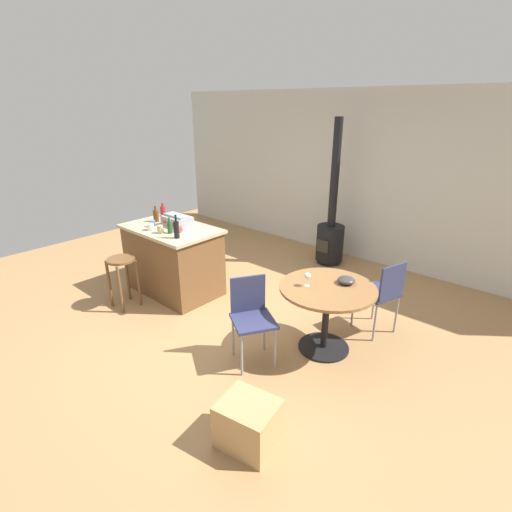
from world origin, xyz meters
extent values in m
plane|color=#A37A4C|center=(0.00, 0.00, 0.00)|extent=(8.80, 8.80, 0.00)
cube|color=beige|center=(0.00, 3.04, 1.35)|extent=(8.00, 0.10, 2.70)
cube|color=brown|center=(-1.15, 0.14, 0.44)|extent=(1.26, 0.77, 0.89)
cube|color=tan|center=(-1.15, 0.14, 0.91)|extent=(1.32, 0.83, 0.04)
cylinder|color=brown|center=(-1.14, -0.43, 0.32)|extent=(0.04, 0.04, 0.63)
cylinder|color=brown|center=(-1.40, -0.43, 0.32)|extent=(0.04, 0.04, 0.63)
cylinder|color=brown|center=(-1.40, -0.69, 0.32)|extent=(0.04, 0.04, 0.63)
cylinder|color=brown|center=(-1.14, -0.69, 0.32)|extent=(0.04, 0.04, 0.63)
cylinder|color=brown|center=(-1.27, -0.56, 0.65)|extent=(0.35, 0.35, 0.03)
cylinder|color=black|center=(1.17, 0.34, 0.01)|extent=(0.54, 0.54, 0.02)
cylinder|color=black|center=(1.17, 0.34, 0.35)|extent=(0.07, 0.07, 0.71)
cylinder|color=olive|center=(1.17, 0.34, 0.72)|extent=(0.99, 0.99, 0.03)
cube|color=navy|center=(1.40, 1.04, 0.48)|extent=(0.50, 0.50, 0.03)
cube|color=navy|center=(1.58, 0.98, 0.68)|extent=(0.13, 0.35, 0.40)
cylinder|color=gray|center=(1.51, 0.82, 0.23)|extent=(0.02, 0.02, 0.47)
cylinder|color=gray|center=(1.61, 1.14, 0.23)|extent=(0.02, 0.02, 0.47)
cylinder|color=gray|center=(1.29, 1.25, 0.23)|extent=(0.02, 0.02, 0.47)
cylinder|color=gray|center=(1.18, 0.93, 0.23)|extent=(0.02, 0.02, 0.47)
cube|color=navy|center=(0.76, -0.34, 0.48)|extent=(0.55, 0.55, 0.03)
cube|color=navy|center=(0.60, -0.24, 0.68)|extent=(0.21, 0.32, 0.40)
cylinder|color=gray|center=(0.70, -0.11, 0.23)|extent=(0.02, 0.02, 0.46)
cylinder|color=gray|center=(0.53, -0.40, 0.23)|extent=(0.02, 0.02, 0.46)
cylinder|color=gray|center=(0.82, -0.57, 0.23)|extent=(0.02, 0.02, 0.46)
cylinder|color=gray|center=(0.99, -0.28, 0.23)|extent=(0.02, 0.02, 0.46)
cylinder|color=black|center=(-0.07, 2.46, 0.03)|extent=(0.37, 0.37, 0.06)
cylinder|color=black|center=(-0.07, 2.46, 0.35)|extent=(0.44, 0.44, 0.58)
cube|color=#2D2826|center=(-0.07, 2.24, 0.35)|extent=(0.20, 0.02, 0.20)
cylinder|color=black|center=(-0.07, 2.46, 1.46)|extent=(0.13, 0.13, 1.66)
cube|color=gray|center=(-1.16, 0.26, 0.99)|extent=(0.39, 0.26, 0.13)
cube|color=gray|center=(-1.16, 0.26, 1.07)|extent=(0.37, 0.16, 0.02)
cube|color=red|center=(-1.25, 0.12, 0.99)|extent=(0.04, 0.01, 0.04)
cube|color=red|center=(-1.06, 0.12, 0.99)|extent=(0.04, 0.01, 0.04)
cylinder|color=black|center=(-0.74, -0.07, 1.03)|extent=(0.07, 0.07, 0.21)
cylinder|color=black|center=(-0.74, -0.07, 1.18)|extent=(0.03, 0.03, 0.08)
cylinder|color=maroon|center=(-1.69, 0.42, 1.00)|extent=(0.08, 0.08, 0.14)
cylinder|color=maroon|center=(-1.69, 0.42, 1.10)|extent=(0.03, 0.03, 0.05)
cylinder|color=#603314|center=(-1.52, 0.18, 1.01)|extent=(0.07, 0.07, 0.16)
cylinder|color=#603314|center=(-1.52, 0.18, 1.12)|extent=(0.03, 0.03, 0.06)
cylinder|color=#194C23|center=(-0.96, -0.01, 1.00)|extent=(0.06, 0.06, 0.15)
cylinder|color=#194C23|center=(-0.96, -0.01, 1.11)|extent=(0.02, 0.02, 0.06)
cylinder|color=#DB6651|center=(-0.91, 0.11, 0.97)|extent=(0.08, 0.08, 0.09)
torus|color=#DB6651|center=(-0.86, 0.11, 0.98)|extent=(0.05, 0.01, 0.05)
cylinder|color=#4C7099|center=(-1.37, 0.01, 0.97)|extent=(0.08, 0.08, 0.08)
torus|color=#4C7099|center=(-1.31, 0.01, 0.98)|extent=(0.05, 0.01, 0.05)
cylinder|color=tan|center=(-1.05, -0.09, 0.98)|extent=(0.08, 0.08, 0.10)
torus|color=tan|center=(-0.99, -0.09, 0.99)|extent=(0.05, 0.01, 0.05)
cylinder|color=white|center=(-1.25, -0.10, 0.97)|extent=(0.09, 0.09, 0.09)
torus|color=white|center=(-1.19, -0.10, 0.98)|extent=(0.05, 0.01, 0.05)
cylinder|color=silver|center=(1.00, 0.21, 0.74)|extent=(0.06, 0.06, 0.00)
cylinder|color=silver|center=(1.00, 0.21, 0.78)|extent=(0.01, 0.01, 0.08)
ellipsoid|color=silver|center=(1.00, 0.21, 0.85)|extent=(0.07, 0.07, 0.06)
ellipsoid|color=#383838|center=(1.27, 0.53, 0.77)|extent=(0.18, 0.18, 0.07)
cube|color=tan|center=(1.40, -1.12, 0.19)|extent=(0.49, 0.45, 0.37)
camera|label=1|loc=(2.95, -2.78, 2.47)|focal=27.04mm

